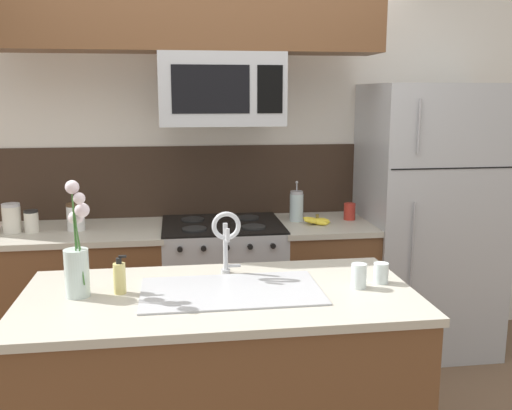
% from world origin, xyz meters
% --- Properties ---
extents(rear_partition, '(5.20, 0.10, 2.60)m').
position_xyz_m(rear_partition, '(0.30, 1.28, 1.30)').
color(rear_partition, silver).
rests_on(rear_partition, ground).
extents(splash_band, '(3.33, 0.01, 0.48)m').
position_xyz_m(splash_band, '(0.00, 1.22, 1.15)').
color(splash_band, '#332319').
rests_on(splash_band, rear_partition).
extents(back_counter_left, '(1.02, 0.65, 0.91)m').
position_xyz_m(back_counter_left, '(-0.88, 0.90, 0.46)').
color(back_counter_left, brown).
rests_on(back_counter_left, ground).
extents(back_counter_right, '(0.61, 0.65, 0.91)m').
position_xyz_m(back_counter_right, '(0.67, 0.90, 0.46)').
color(back_counter_right, brown).
rests_on(back_counter_right, ground).
extents(stove_range, '(0.76, 0.64, 0.93)m').
position_xyz_m(stove_range, '(0.00, 0.90, 0.46)').
color(stove_range, '#A8AAAF').
rests_on(stove_range, ground).
extents(microwave, '(0.74, 0.40, 0.43)m').
position_xyz_m(microwave, '(0.00, 0.88, 1.76)').
color(microwave, '#A8AAAF').
extents(refrigerator, '(0.86, 0.74, 1.80)m').
position_xyz_m(refrigerator, '(1.39, 0.92, 0.90)').
color(refrigerator, '#A8AAAF').
rests_on(refrigerator, ground).
extents(storage_jar_tall, '(0.11, 0.11, 0.18)m').
position_xyz_m(storage_jar_tall, '(-1.27, 0.89, 1.00)').
color(storage_jar_tall, silver).
rests_on(storage_jar_tall, back_counter_left).
extents(storage_jar_medium, '(0.08, 0.08, 0.13)m').
position_xyz_m(storage_jar_medium, '(-1.16, 0.88, 0.98)').
color(storage_jar_medium, silver).
rests_on(storage_jar_medium, back_counter_left).
extents(storage_jar_short, '(0.11, 0.11, 0.17)m').
position_xyz_m(storage_jar_short, '(-0.90, 0.90, 0.99)').
color(storage_jar_short, silver).
rests_on(storage_jar_short, back_counter_left).
extents(banana_bunch, '(0.19, 0.16, 0.08)m').
position_xyz_m(banana_bunch, '(0.61, 0.84, 0.93)').
color(banana_bunch, yellow).
rests_on(banana_bunch, back_counter_right).
extents(french_press, '(0.09, 0.09, 0.27)m').
position_xyz_m(french_press, '(0.50, 0.96, 1.01)').
color(french_press, silver).
rests_on(french_press, back_counter_right).
extents(coffee_tin, '(0.08, 0.08, 0.11)m').
position_xyz_m(coffee_tin, '(0.86, 0.95, 0.97)').
color(coffee_tin, '#B22D23').
rests_on(coffee_tin, back_counter_right).
extents(island_counter, '(1.66, 0.82, 0.91)m').
position_xyz_m(island_counter, '(-0.12, -0.35, 0.46)').
color(island_counter, brown).
rests_on(island_counter, ground).
extents(kitchen_sink, '(0.76, 0.44, 0.16)m').
position_xyz_m(kitchen_sink, '(-0.07, -0.35, 0.84)').
color(kitchen_sink, '#ADAFB5').
rests_on(kitchen_sink, island_counter).
extents(sink_faucet, '(0.14, 0.14, 0.31)m').
position_xyz_m(sink_faucet, '(-0.07, -0.13, 1.11)').
color(sink_faucet, '#B7BABF').
rests_on(sink_faucet, island_counter).
extents(dish_soap_bottle, '(0.06, 0.05, 0.16)m').
position_xyz_m(dish_soap_bottle, '(-0.53, -0.30, 0.98)').
color(dish_soap_bottle, '#DBCC75').
rests_on(dish_soap_bottle, island_counter).
extents(drinking_glass, '(0.07, 0.07, 0.11)m').
position_xyz_m(drinking_glass, '(0.48, -0.38, 0.96)').
color(drinking_glass, silver).
rests_on(drinking_glass, island_counter).
extents(spare_glass, '(0.07, 0.07, 0.09)m').
position_xyz_m(spare_glass, '(0.60, -0.33, 0.96)').
color(spare_glass, silver).
rests_on(spare_glass, island_counter).
extents(flower_vase, '(0.12, 0.13, 0.49)m').
position_xyz_m(flower_vase, '(-0.70, -0.31, 1.07)').
color(flower_vase, silver).
rests_on(flower_vase, island_counter).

